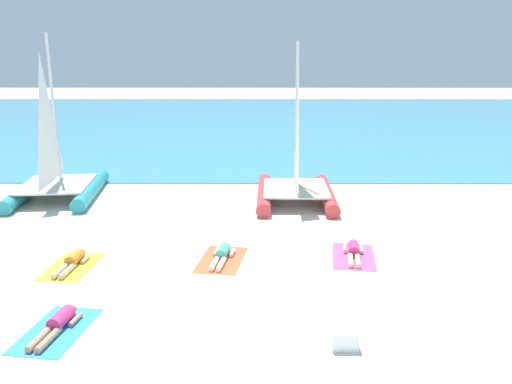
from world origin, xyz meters
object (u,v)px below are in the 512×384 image
at_px(towel_leftmost, 72,266).
at_px(sunbather_center_left, 58,323).
at_px(sunbather_center_right, 222,254).
at_px(towel_rightmost, 354,256).
at_px(towel_center_left, 57,331).
at_px(sunbather_rightmost, 354,251).
at_px(sailboat_red, 296,179).
at_px(cooler_box, 344,339).
at_px(sunbather_leftmost, 73,261).
at_px(towel_center_right, 222,260).
at_px(sailboat_teal, 56,175).

height_order(towel_leftmost, sunbather_center_left, sunbather_center_left).
height_order(sunbather_center_right, towel_rightmost, sunbather_center_right).
xyz_separation_m(towel_center_left, sunbather_rightmost, (6.53, 3.92, 0.13)).
distance_m(sailboat_red, sunbather_rightmost, 5.39).
distance_m(sailboat_red, cooler_box, 9.72).
bearing_deg(sunbather_leftmost, sailboat_red, 48.67).
bearing_deg(cooler_box, sunbather_leftmost, 149.22).
distance_m(towel_center_right, towel_rightmost, 3.53).
bearing_deg(sunbather_leftmost, towel_leftmost, -90.00).
distance_m(sunbather_center_right, sunbather_rightmost, 3.53).
relative_size(towel_leftmost, towel_center_left, 1.00).
height_order(towel_leftmost, sunbather_rightmost, sunbather_rightmost).
xyz_separation_m(sailboat_red, sunbather_center_right, (-2.31, -5.44, -0.72)).
bearing_deg(sunbather_leftmost, cooler_box, -26.14).
bearing_deg(sunbather_leftmost, towel_center_right, 10.76).
relative_size(towel_center_right, sunbather_rightmost, 1.21).
relative_size(towel_center_right, cooler_box, 3.80).
relative_size(sailboat_red, towel_center_left, 3.00).
bearing_deg(sunbather_rightmost, sunbather_center_left, -141.40).
relative_size(sunbather_leftmost, cooler_box, 3.13).
distance_m(sailboat_teal, sunbather_rightmost, 11.58).
relative_size(sunbather_center_left, sunbather_center_right, 1.00).
distance_m(towel_center_left, sunbather_center_right, 4.76).
distance_m(sailboat_red, sunbather_center_right, 5.95).
bearing_deg(cooler_box, towel_leftmost, 149.69).
relative_size(sailboat_teal, towel_leftmost, 3.15).
relative_size(sailboat_teal, towel_center_left, 3.15).
relative_size(towel_leftmost, sunbather_center_left, 1.21).
height_order(sailboat_red, towel_center_right, sailboat_red).
bearing_deg(towel_center_right, towel_center_left, -129.59).
distance_m(towel_leftmost, towel_rightmost, 7.35).
height_order(sailboat_red, sunbather_center_left, sailboat_red).
bearing_deg(sunbather_leftmost, towel_rightmost, 9.65).
xyz_separation_m(towel_leftmost, towel_rightmost, (7.32, 0.71, 0.00)).
distance_m(sunbather_center_left, cooler_box, 5.58).
distance_m(sailboat_red, sunbather_center_left, 10.53).
bearing_deg(sunbather_center_right, cooler_box, -50.78).
bearing_deg(towel_center_right, towel_rightmost, 3.81).
height_order(towel_center_left, cooler_box, cooler_box).
relative_size(sunbather_leftmost, towel_rightmost, 0.82).
bearing_deg(sunbather_leftmost, sunbather_center_right, 11.73).
bearing_deg(sunbather_leftmost, towel_center_left, -71.48).
distance_m(sunbather_center_left, sunbather_rightmost, 7.57).
xyz_separation_m(sailboat_red, sailboat_teal, (-8.87, 0.44, 0.04)).
height_order(sailboat_red, towel_rightmost, sailboat_red).
xyz_separation_m(towel_center_right, sunbather_center_right, (0.01, 0.07, 0.13)).
bearing_deg(sailboat_red, sunbather_center_left, -119.00).
xyz_separation_m(towel_leftmost, sunbather_rightmost, (7.33, 0.77, 0.13)).
xyz_separation_m(sailboat_red, sunbather_center_left, (-5.31, -9.06, -0.72)).
bearing_deg(towel_center_left, towel_center_right, 50.41).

